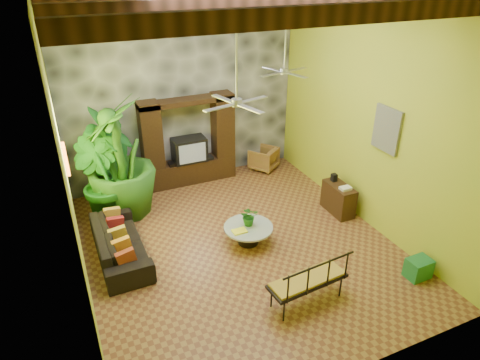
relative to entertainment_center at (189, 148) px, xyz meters
name	(u,v)px	position (x,y,z in m)	size (l,w,h in m)	color
ground	(238,244)	(0.00, -3.14, -0.97)	(7.00, 7.00, 0.00)	brown
back_wall	(181,86)	(0.00, 0.36, 1.53)	(6.00, 0.02, 5.00)	gold
left_wall	(63,161)	(-3.00, -3.14, 1.53)	(0.02, 7.00, 5.00)	gold
right_wall	(370,111)	(3.00, -3.14, 1.53)	(0.02, 7.00, 5.00)	gold
stone_accent_wall	(182,86)	(0.00, 0.30, 1.53)	(5.98, 0.10, 4.98)	#303336
entertainment_center	(189,148)	(0.00, 0.00, 0.00)	(2.40, 0.55, 2.30)	black
ceiling_fan_front	(237,90)	(-0.20, -3.54, 2.44)	(1.28, 1.28, 1.86)	#A8A8AD
ceiling_fan_back	(285,61)	(1.60, -1.94, 2.44)	(1.28, 1.28, 1.86)	#A8A8AD
wall_art_mask	(66,159)	(-2.96, -2.14, 1.13)	(0.06, 0.32, 0.55)	#C38117
wall_art_painting	(387,130)	(2.96, -3.74, 1.33)	(0.06, 0.70, 0.90)	teal
sofa	(120,243)	(-2.30, -2.54, -0.64)	(2.23, 0.87, 0.65)	black
wicker_armchair	(264,158)	(2.11, -0.13, -0.65)	(0.68, 0.70, 0.63)	olive
tall_plant_a	(112,159)	(-1.99, -0.49, 0.25)	(1.28, 0.87, 2.44)	#175A1D
tall_plant_b	(100,181)	(-2.37, -1.07, 0.06)	(1.12, 0.91, 2.04)	#19611B
tall_plant_c	(119,158)	(-1.88, -0.89, 0.42)	(1.55, 1.55, 2.77)	#245817
coffee_table	(248,232)	(0.22, -3.16, -0.71)	(1.02, 1.02, 0.40)	black
centerpiece_plant	(249,216)	(0.26, -3.10, -0.36)	(0.37, 0.32, 0.41)	#1E6019
yellow_tray	(239,231)	(-0.03, -3.26, -0.55)	(0.29, 0.20, 0.03)	gold
iron_bench	(310,279)	(0.40, -5.22, -0.42)	(1.44, 0.63, 0.57)	black
side_console	(338,199)	(2.65, -2.91, -0.62)	(0.39, 0.87, 0.70)	#322110
green_bin	(418,268)	(2.65, -5.44, -0.77)	(0.44, 0.33, 0.39)	#1C6933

